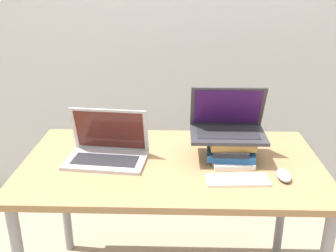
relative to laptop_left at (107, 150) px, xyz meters
name	(u,v)px	position (x,y,z in m)	size (l,w,h in m)	color
wall_back	(175,15)	(0.31, 0.98, 0.52)	(8.00, 0.05, 2.70)	silver
desk	(172,178)	(0.31, -0.02, -0.14)	(1.40, 0.78, 0.78)	#9E754C
laptop_left	(107,150)	(0.00, 0.00, 0.00)	(0.39, 0.27, 0.24)	#B2B2B7
book_stack	(230,148)	(0.58, 0.02, 0.01)	(0.23, 0.28, 0.11)	white
laptop_on_books	(228,125)	(0.57, 0.05, 0.11)	(0.35, 0.24, 0.23)	#333338
wireless_keyboard	(237,180)	(0.59, -0.19, -0.04)	(0.27, 0.12, 0.01)	white
mouse	(284,175)	(0.79, -0.17, -0.03)	(0.06, 0.11, 0.03)	#B2B2B7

